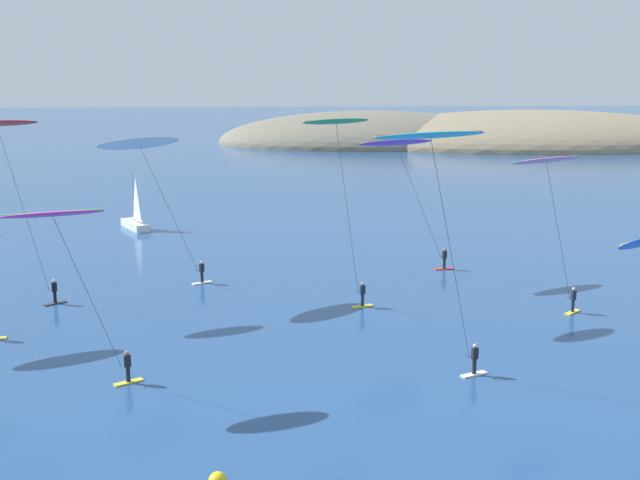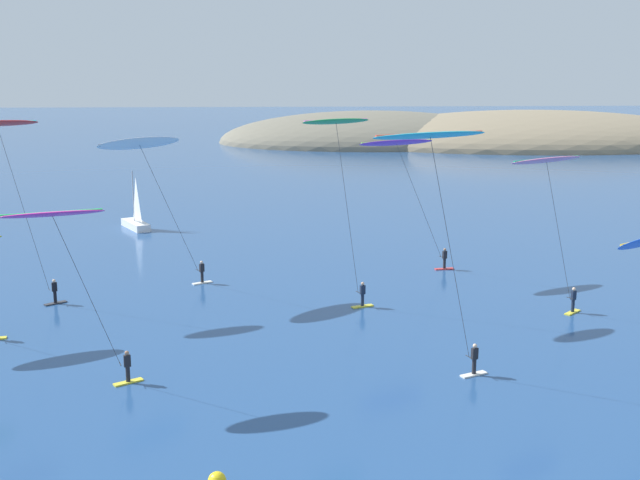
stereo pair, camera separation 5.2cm
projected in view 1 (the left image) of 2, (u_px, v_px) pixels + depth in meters
The scene contains 9 objects.
headland_island at pixel (469, 142), 169.26m from camera, with size 107.15×50.96×13.35m.
sailboat_near at pixel (134, 222), 79.18m from camera, with size 3.68×5.67×5.70m.
kitesurfer_white at pixel (143, 152), 54.09m from camera, with size 7.26×5.93×11.13m.
kitesurfer_purple at pixel (401, 153), 59.32m from camera, with size 8.15×3.80×10.49m.
kitesurfer_green at pixel (339, 140), 50.06m from camera, with size 5.05×3.11×12.59m.
kitesurfer_magenta at pixel (59, 229), 37.72m from camera, with size 6.17×2.97×9.18m.
kitesurfer_pink at pixel (549, 171), 48.45m from camera, with size 6.41×4.22×10.47m.
kitesurfer_cyan at pixel (434, 153), 37.77m from camera, with size 6.79×3.70×12.78m.
kitesurfer_red at pixel (2, 141), 50.61m from camera, with size 5.81×3.10×12.45m.
Camera 1 is at (-5.52, -21.02, 15.66)m, focal length 45.00 mm.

